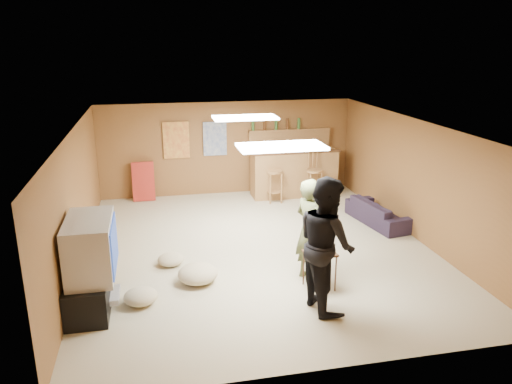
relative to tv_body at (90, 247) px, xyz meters
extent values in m
plane|color=#B8AD8D|center=(2.65, 1.50, -0.90)|extent=(7.00, 7.00, 0.00)
cube|color=silver|center=(2.65, 1.50, 1.30)|extent=(6.00, 7.00, 0.02)
cube|color=brown|center=(2.65, 5.00, 0.20)|extent=(6.00, 0.02, 2.20)
cube|color=brown|center=(2.65, -2.00, 0.20)|extent=(6.00, 0.02, 2.20)
cube|color=brown|center=(-0.35, 1.50, 0.20)|extent=(0.02, 7.00, 2.20)
cube|color=brown|center=(5.65, 1.50, 0.20)|extent=(0.02, 7.00, 2.20)
cube|color=black|center=(-0.07, 0.00, -0.65)|extent=(0.55, 1.30, 0.50)
cube|color=#B2B2B7|center=(0.15, 0.00, -0.75)|extent=(0.35, 0.50, 0.08)
cube|color=#B2B2B7|center=(0.00, 0.00, 0.00)|extent=(0.60, 1.10, 0.80)
cube|color=navy|center=(0.31, 0.00, 0.00)|extent=(0.02, 0.95, 0.65)
cube|color=olive|center=(4.15, 4.45, -0.35)|extent=(2.00, 0.60, 1.10)
cube|color=#452916|center=(4.15, 4.20, 0.20)|extent=(2.10, 0.12, 0.05)
cube|color=olive|center=(4.15, 4.90, 0.60)|extent=(2.00, 0.18, 0.05)
cube|color=olive|center=(4.15, 4.92, 0.30)|extent=(2.00, 0.14, 0.60)
cube|color=#BF3F26|center=(1.45, 4.96, 0.45)|extent=(0.60, 0.03, 0.85)
cube|color=#334C99|center=(2.35, 4.96, 0.45)|extent=(0.55, 0.03, 0.80)
cube|color=red|center=(0.65, 4.80, -0.45)|extent=(0.50, 0.26, 0.91)
cube|color=white|center=(2.65, 0.00, 1.27)|extent=(1.20, 0.60, 0.04)
cube|color=white|center=(2.65, 2.70, 1.27)|extent=(1.20, 0.60, 0.04)
imported|color=#525A34|center=(3.17, 0.19, -0.09)|extent=(0.58, 0.69, 1.62)
imported|color=black|center=(3.13, -0.63, 0.04)|extent=(0.82, 1.00, 1.88)
imported|color=black|center=(5.31, 2.26, -0.67)|extent=(0.87, 1.68, 0.47)
cube|color=#452916|center=(3.23, -0.12, -0.61)|extent=(0.47, 0.39, 0.58)
cylinder|color=red|center=(3.14, -0.08, -0.26)|extent=(0.09, 0.09, 0.12)
cylinder|color=red|center=(3.29, -0.21, -0.27)|extent=(0.09, 0.09, 0.10)
cylinder|color=navy|center=(3.38, 0.01, -0.27)|extent=(0.10, 0.10, 0.10)
ellipsoid|color=tan|center=(1.47, 0.44, -0.76)|extent=(0.74, 0.74, 0.28)
ellipsoid|color=tan|center=(1.09, 1.15, -0.80)|extent=(0.51, 0.51, 0.19)
ellipsoid|color=tan|center=(0.61, -0.05, -0.79)|extent=(0.60, 0.60, 0.22)
camera|label=1|loc=(0.91, -6.55, 2.69)|focal=35.00mm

